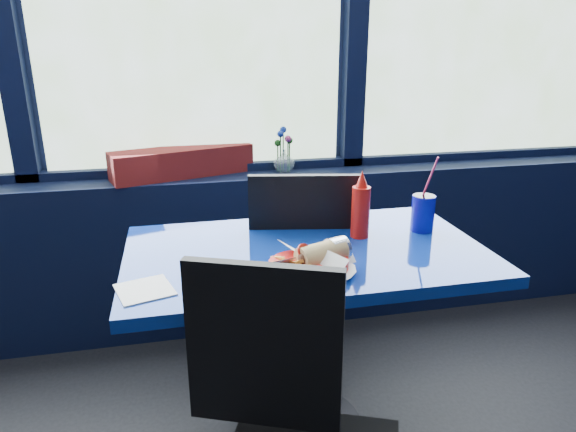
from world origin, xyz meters
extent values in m
plane|color=black|center=(0.00, 3.00, 1.50)|extent=(5.00, 0.00, 5.00)
cube|color=black|center=(0.00, 2.87, 0.40)|extent=(5.00, 0.26, 0.80)
cube|color=black|center=(0.00, 2.95, 0.81)|extent=(4.80, 0.08, 0.06)
cylinder|color=black|center=(0.30, 2.00, 0.01)|extent=(0.44, 0.44, 0.03)
cylinder|color=black|center=(0.30, 2.00, 0.34)|extent=(0.12, 0.12, 0.68)
cube|color=navy|center=(0.30, 2.00, 0.73)|extent=(1.20, 0.70, 0.04)
cube|color=black|center=(0.07, 1.54, 0.69)|extent=(0.38, 0.18, 0.45)
cube|color=black|center=(0.30, 2.40, 0.46)|extent=(0.50, 0.50, 0.04)
cube|color=black|center=(0.34, 2.20, 0.72)|extent=(0.41, 0.11, 0.47)
cylinder|color=black|center=(0.52, 2.55, 0.22)|extent=(0.02, 0.02, 0.44)
cylinder|color=black|center=(0.45, 2.18, 0.22)|extent=(0.02, 0.02, 0.44)
cylinder|color=black|center=(0.16, 2.62, 0.22)|extent=(0.02, 0.02, 0.44)
cylinder|color=black|center=(0.09, 2.25, 0.22)|extent=(0.02, 0.02, 0.44)
cube|color=maroon|center=(-0.08, 2.90, 0.87)|extent=(0.69, 0.36, 0.13)
imported|color=silver|center=(0.41, 2.87, 0.85)|extent=(0.12, 0.13, 0.11)
cylinder|color=#1E5919|center=(0.39, 2.87, 0.89)|extent=(0.01, 0.01, 0.17)
sphere|color=#1E41B2|center=(0.39, 2.87, 0.99)|extent=(0.03, 0.03, 0.03)
cylinder|color=#1E5919|center=(0.42, 2.86, 0.87)|extent=(0.01, 0.01, 0.15)
sphere|color=#D03D7C|center=(0.42, 2.86, 0.96)|extent=(0.03, 0.03, 0.03)
cylinder|color=#1E5919|center=(0.41, 2.89, 0.90)|extent=(0.01, 0.01, 0.19)
sphere|color=#1E41B2|center=(0.41, 2.89, 1.01)|extent=(0.03, 0.03, 0.03)
cylinder|color=#1E5919|center=(0.38, 2.88, 0.86)|extent=(0.01, 0.01, 0.13)
sphere|color=#1E5919|center=(0.38, 2.88, 0.94)|extent=(0.03, 0.03, 0.03)
cylinder|color=#1E5919|center=(0.43, 2.88, 0.87)|extent=(0.01, 0.01, 0.14)
sphere|color=#1E5919|center=(0.43, 2.88, 0.95)|extent=(0.03, 0.03, 0.03)
cylinder|color=red|center=(0.26, 1.81, 0.77)|extent=(0.26, 0.26, 0.05)
cylinder|color=white|center=(0.26, 1.81, 0.76)|extent=(0.25, 0.25, 0.00)
cylinder|color=white|center=(0.36, 1.84, 0.80)|extent=(0.08, 0.10, 0.08)
sphere|color=#54301D|center=(0.25, 1.79, 0.81)|extent=(0.06, 0.06, 0.06)
cylinder|color=red|center=(0.24, 1.80, 0.83)|extent=(0.05, 0.05, 0.01)
cylinder|color=red|center=(0.51, 2.07, 0.84)|extent=(0.06, 0.06, 0.18)
cone|color=red|center=(0.51, 2.07, 0.96)|extent=(0.04, 0.04, 0.06)
cylinder|color=#0D0F97|center=(0.76, 2.08, 0.82)|extent=(0.08, 0.08, 0.13)
cylinder|color=black|center=(0.76, 2.08, 0.88)|extent=(0.08, 0.08, 0.01)
cylinder|color=#E12F5D|center=(0.77, 2.08, 0.94)|extent=(0.04, 0.06, 0.18)
cube|color=white|center=(-0.22, 1.80, 0.75)|extent=(0.18, 0.18, 0.00)
camera|label=1|loc=(-0.10, 0.45, 1.42)|focal=32.00mm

